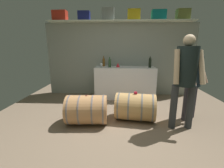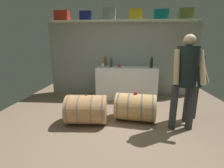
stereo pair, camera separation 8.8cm
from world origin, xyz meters
name	(u,v)px [view 1 (the left image)]	position (x,y,z in m)	size (l,w,h in m)	color
ground_plane	(120,120)	(0.00, 0.62, -0.01)	(5.73, 8.16, 0.02)	#7D6853
back_wall_panel	(120,60)	(0.00, 2.48, 1.10)	(4.53, 0.10, 2.20)	gray
high_shelf_board	(121,21)	(0.00, 2.33, 2.21)	(4.17, 0.40, 0.03)	silver
toolcase_red	(60,16)	(-1.76, 2.33, 2.37)	(0.41, 0.22, 0.28)	red
toolcase_navy	(84,16)	(-1.06, 2.33, 2.36)	(0.34, 0.21, 0.26)	navy
toolcase_grey	(108,14)	(-0.37, 2.33, 2.40)	(0.34, 0.18, 0.34)	gray
toolcase_yellow	(134,15)	(0.36, 2.33, 2.37)	(0.35, 0.29, 0.29)	yellow
toolcase_teal	(159,15)	(1.06, 2.33, 2.36)	(0.39, 0.25, 0.27)	#0F8082
toolcase_olive	(183,15)	(1.73, 2.33, 2.37)	(0.35, 0.23, 0.29)	olive
work_cabinet	(125,82)	(0.14, 2.11, 0.46)	(1.74, 0.61, 0.92)	white
wine_bottle_green	(110,63)	(-0.31, 2.07, 1.05)	(0.08, 0.08, 0.29)	#324F30
wine_bottle_amber	(104,62)	(-0.50, 2.28, 1.06)	(0.08, 0.08, 0.31)	brown
wine_bottle_dark	(150,62)	(0.83, 2.02, 1.07)	(0.08, 0.08, 0.31)	black
wine_glass	(101,65)	(-0.54, 1.94, 1.01)	(0.08, 0.08, 0.13)	white
red_funnel	(118,65)	(-0.07, 2.08, 0.99)	(0.11, 0.11, 0.12)	red
wine_barrel_near	(135,107)	(0.31, 0.63, 0.28)	(0.88, 0.66, 0.57)	tan
wine_barrel_far	(87,110)	(-0.67, 0.42, 0.29)	(0.82, 0.62, 0.59)	tan
tasting_cup	(136,93)	(0.31, 0.63, 0.59)	(0.07, 0.07, 0.04)	red
winemaker_pouring	(186,73)	(1.13, 0.32, 1.05)	(0.51, 0.43, 1.71)	#303437
visitor_tasting	(193,76)	(1.46, 0.73, 0.92)	(0.49, 0.44, 1.50)	#323038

